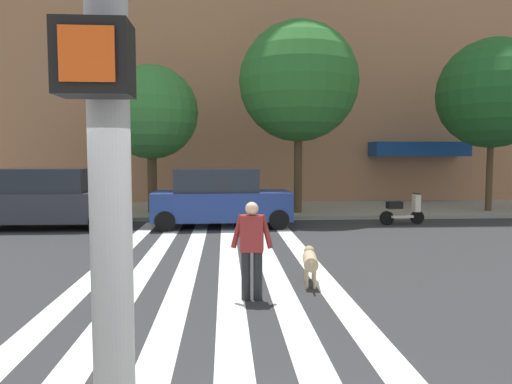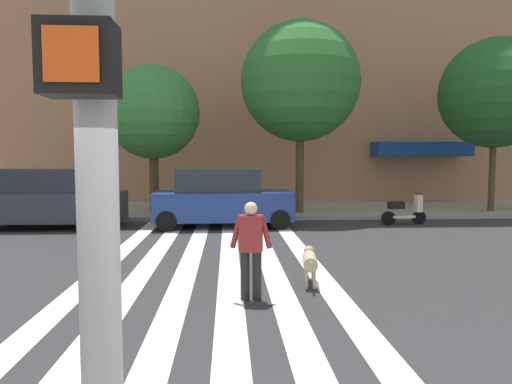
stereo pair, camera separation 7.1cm
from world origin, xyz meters
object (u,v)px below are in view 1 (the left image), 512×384
(street_tree_nearest, at_px, (151,113))
(street_tree_middle, at_px, (299,82))
(street_tree_further, at_px, (492,94))
(pedestrian_dog_walker, at_px, (252,245))
(parked_scooter, at_px, (402,211))
(parked_car_behind_first, at_px, (220,198))
(parked_car_near_curb, at_px, (50,199))
(dog_on_leash, at_px, (310,261))

(street_tree_nearest, distance_m, street_tree_middle, 5.96)
(street_tree_further, xyz_separation_m, pedestrian_dog_walker, (-10.48, -11.02, -4.02))
(parked_scooter, xyz_separation_m, pedestrian_dog_walker, (-5.78, -8.34, 0.45))
(parked_scooter, xyz_separation_m, street_tree_middle, (-3.30, 2.58, 4.84))
(parked_car_behind_first, bearing_deg, parked_scooter, 0.78)
(parked_car_near_curb, distance_m, parked_scooter, 12.04)
(street_tree_middle, height_order, pedestrian_dog_walker, street_tree_middle)
(parked_car_behind_first, xyz_separation_m, dog_on_leash, (1.75, -7.34, -0.52))
(parked_car_behind_first, bearing_deg, street_tree_nearest, 131.48)
(parked_car_near_curb, bearing_deg, pedestrian_dog_walker, -52.89)
(parked_car_near_curb, distance_m, pedestrian_dog_walker, 10.35)
(street_tree_further, relative_size, dog_on_leash, 6.16)
(street_tree_further, xyz_separation_m, dog_on_leash, (-9.33, -10.11, -4.50))
(street_tree_nearest, distance_m, street_tree_further, 13.85)
(parked_car_near_curb, relative_size, parked_car_behind_first, 0.97)
(parked_car_behind_first, height_order, pedestrian_dog_walker, parked_car_behind_first)
(street_tree_nearest, xyz_separation_m, pedestrian_dog_walker, (3.34, -11.35, -3.19))
(street_tree_further, bearing_deg, parked_car_behind_first, -165.96)
(parked_scooter, relative_size, street_tree_middle, 0.22)
(parked_car_behind_first, relative_size, street_tree_nearest, 0.80)
(street_tree_further, height_order, pedestrian_dog_walker, street_tree_further)
(parked_scooter, bearing_deg, parked_car_behind_first, -179.22)
(parked_scooter, height_order, street_tree_further, street_tree_further)
(street_tree_nearest, distance_m, dog_on_leash, 11.95)
(street_tree_middle, bearing_deg, street_tree_nearest, 175.74)
(street_tree_nearest, distance_m, pedestrian_dog_walker, 12.25)
(parked_scooter, distance_m, street_tree_middle, 6.40)
(parked_car_behind_first, relative_size, street_tree_middle, 0.62)
(parked_car_behind_first, distance_m, dog_on_leash, 7.57)
(parked_car_behind_first, height_order, dog_on_leash, parked_car_behind_first)
(street_tree_further, bearing_deg, dog_on_leash, -132.70)
(street_tree_middle, bearing_deg, parked_scooter, -37.97)
(street_tree_middle, height_order, street_tree_further, street_tree_middle)
(street_tree_middle, bearing_deg, pedestrian_dog_walker, -102.80)
(parked_car_behind_first, height_order, parked_scooter, parked_car_behind_first)
(parked_car_behind_first, bearing_deg, pedestrian_dog_walker, -85.82)
(parked_car_near_curb, height_order, dog_on_leash, parked_car_near_curb)
(parked_scooter, xyz_separation_m, street_tree_nearest, (-9.13, 3.01, 3.64))
(pedestrian_dog_walker, bearing_deg, street_tree_middle, 77.20)
(parked_car_behind_first, distance_m, street_tree_nearest, 5.20)
(street_tree_further, distance_m, dog_on_leash, 14.48)
(street_tree_middle, xyz_separation_m, street_tree_further, (8.00, 0.10, -0.36))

